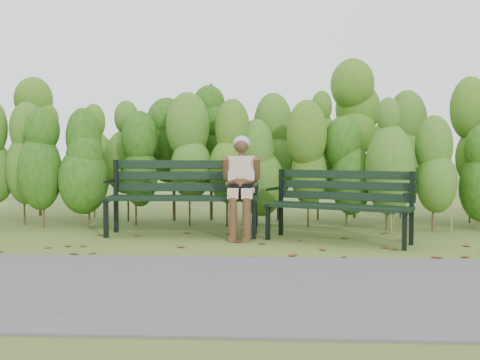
{
  "coord_description": "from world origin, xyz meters",
  "views": [
    {
      "loc": [
        0.37,
        -6.7,
        1.12
      ],
      "look_at": [
        0.0,
        0.35,
        0.75
      ],
      "focal_mm": 42.0,
      "sensor_mm": 36.0,
      "label": 1
    }
  ],
  "objects": [
    {
      "name": "ground",
      "position": [
        0.0,
        0.0,
        0.0
      ],
      "size": [
        80.0,
        80.0,
        0.0
      ],
      "primitive_type": "plane",
      "color": "#4A5826"
    },
    {
      "name": "hedge_band",
      "position": [
        0.0,
        1.86,
        1.26
      ],
      "size": [
        11.04,
        1.67,
        2.42
      ],
      "color": "#47381E",
      "rests_on": "ground"
    },
    {
      "name": "leaf_litter",
      "position": [
        0.41,
        -0.08,
        0.0
      ],
      "size": [
        5.9,
        2.2,
        0.01
      ],
      "color": "brown",
      "rests_on": "ground"
    },
    {
      "name": "footpath",
      "position": [
        0.0,
        -2.2,
        0.01
      ],
      "size": [
        60.0,
        2.5,
        0.01
      ],
      "primitive_type": "cube",
      "color": "#474749",
      "rests_on": "ground"
    },
    {
      "name": "bench_right",
      "position": [
        1.24,
        0.25,
        0.52
      ],
      "size": [
        1.84,
        1.23,
        0.88
      ],
      "color": "black",
      "rests_on": "ground"
    },
    {
      "name": "bench_left",
      "position": [
        -0.78,
        0.71,
        0.59
      ],
      "size": [
        2.0,
        0.66,
        1.0
      ],
      "color": "black",
      "rests_on": "ground"
    },
    {
      "name": "seated_woman",
      "position": [
        0.0,
        0.51,
        0.76
      ],
      "size": [
        0.49,
        0.72,
        1.32
      ],
      "color": "beige",
      "rests_on": "ground"
    }
  ]
}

